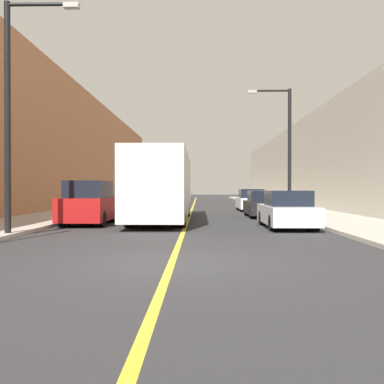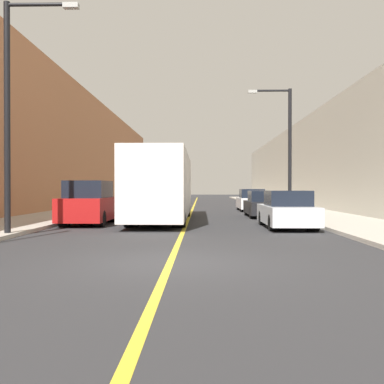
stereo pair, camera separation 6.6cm
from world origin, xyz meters
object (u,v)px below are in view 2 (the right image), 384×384
parked_suv_left (90,204)px  street_lamp_right (286,142)px  bus (162,186)px  car_right_near (287,211)px  car_right_far (251,201)px  car_right_mid (264,205)px  street_lamp_left (13,102)px

parked_suv_left → street_lamp_right: size_ratio=0.63×
bus → car_right_near: bearing=-34.7°
car_right_far → street_lamp_right: (1.25, -6.16, 3.48)m
bus → car_right_near: (5.30, -3.66, -1.05)m
car_right_mid → bus: bearing=-149.3°
car_right_mid → car_right_far: (0.07, 6.72, 0.03)m
parked_suv_left → street_lamp_right: street_lamp_right is taller
street_lamp_left → street_lamp_right: street_lamp_left is taller
street_lamp_left → car_right_far: bearing=60.5°
parked_suv_left → street_lamp_right: (9.68, 5.75, 3.28)m
bus → car_right_far: size_ratio=2.53×
street_lamp_left → bus: bearing=59.3°
car_right_far → street_lamp_right: size_ratio=0.63×
parked_suv_left → car_right_near: size_ratio=1.01×
car_right_near → street_lamp_left: size_ratio=0.59×
car_right_mid → street_lamp_left: street_lamp_left is taller
bus → car_right_mid: (5.32, 3.17, -1.06)m
car_right_mid → street_lamp_right: 3.79m
car_right_mid → street_lamp_right: size_ratio=0.63×
car_right_near → street_lamp_left: 10.82m
parked_suv_left → street_lamp_right: 11.72m
car_right_far → bus: bearing=-118.6°
parked_suv_left → car_right_mid: 9.84m
car_right_far → car_right_near: bearing=-90.4°
car_right_mid → parked_suv_left: bearing=-148.2°
car_right_near → street_lamp_right: bearing=79.6°
bus → street_lamp_right: (6.65, 3.73, 2.45)m
bus → street_lamp_left: street_lamp_left is taller
car_right_far → car_right_mid: bearing=-90.6°
parked_suv_left → bus: bearing=33.7°
bus → street_lamp_left: size_ratio=1.49×
street_lamp_right → car_right_near: bearing=-100.4°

